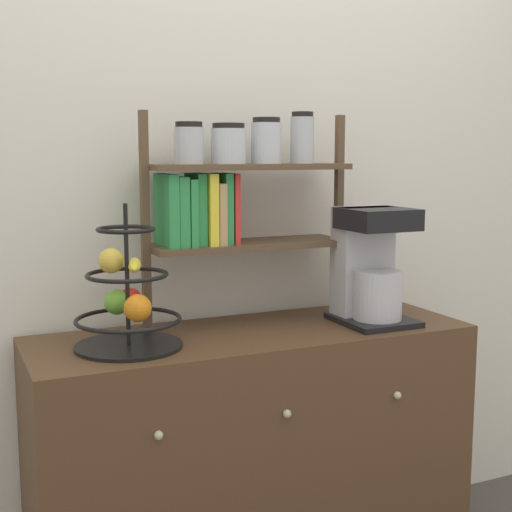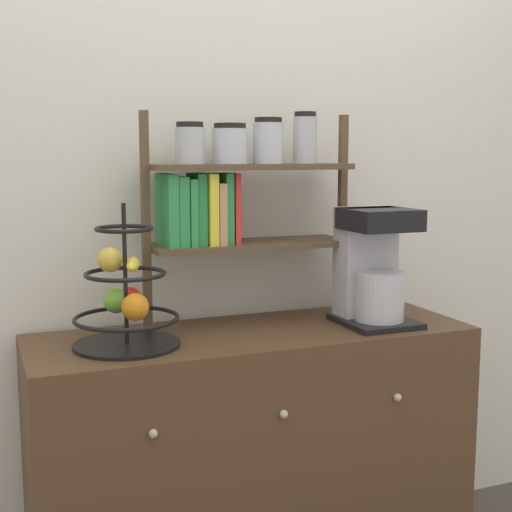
{
  "view_description": "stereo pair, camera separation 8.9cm",
  "coord_description": "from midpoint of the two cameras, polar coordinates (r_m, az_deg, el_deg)",
  "views": [
    {
      "loc": [
        -0.86,
        -1.69,
        1.35
      ],
      "look_at": [
        0.01,
        0.23,
        1.05
      ],
      "focal_mm": 50.0,
      "sensor_mm": 36.0,
      "label": 1
    },
    {
      "loc": [
        -0.77,
        -1.73,
        1.35
      ],
      "look_at": [
        0.01,
        0.23,
        1.05
      ],
      "focal_mm": 50.0,
      "sensor_mm": 36.0,
      "label": 2
    }
  ],
  "objects": [
    {
      "name": "shelf_hutch",
      "position": [
        2.2,
        -1.01,
        5.3
      ],
      "size": [
        0.68,
        0.2,
        0.66
      ],
      "color": "brown",
      "rests_on": "sideboard"
    },
    {
      "name": "coffee_maker",
      "position": [
        2.28,
        10.41,
        -0.82
      ],
      "size": [
        0.22,
        0.25,
        0.37
      ],
      "color": "black",
      "rests_on": "sideboard"
    },
    {
      "name": "sideboard",
      "position": [
        2.3,
        0.91,
        -16.0
      ],
      "size": [
        1.34,
        0.47,
        0.82
      ],
      "color": "#4C331E",
      "rests_on": "ground_plane"
    },
    {
      "name": "wall_back",
      "position": [
        2.35,
        -1.62,
        6.87
      ],
      "size": [
        7.0,
        0.05,
        2.6
      ],
      "primitive_type": "cube",
      "color": "silver",
      "rests_on": "ground_plane"
    },
    {
      "name": "fruit_stand",
      "position": [
        2.01,
        -9.15,
        -3.53
      ],
      "size": [
        0.3,
        0.3,
        0.4
      ],
      "color": "black",
      "rests_on": "sideboard"
    }
  ]
}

